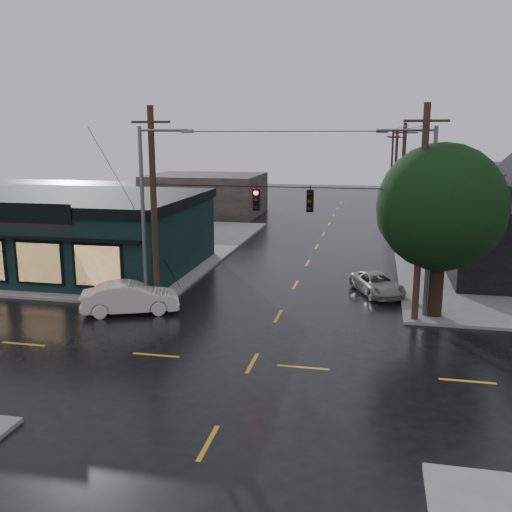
% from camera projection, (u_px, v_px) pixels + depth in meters
% --- Properties ---
extents(ground_plane, '(160.00, 160.00, 0.00)m').
position_uv_depth(ground_plane, '(252.00, 363.00, 22.29)').
color(ground_plane, black).
extents(sidewalk_nw, '(28.00, 28.00, 0.15)m').
position_uv_depth(sidewalk_nw, '(61.00, 245.00, 45.45)').
color(sidewalk_nw, gray).
rests_on(sidewalk_nw, ground).
extents(pizza_shop, '(16.30, 12.34, 4.90)m').
position_uv_depth(pizza_shop, '(70.00, 231.00, 37.16)').
color(pizza_shop, black).
rests_on(pizza_shop, ground).
extents(corner_tree, '(6.01, 6.01, 8.29)m').
position_uv_depth(corner_tree, '(441.00, 208.00, 26.61)').
color(corner_tree, black).
rests_on(corner_tree, ground).
extents(utility_pole_nw, '(2.00, 0.32, 10.15)m').
position_uv_depth(utility_pole_nw, '(158.00, 305.00, 29.82)').
color(utility_pole_nw, '#342217').
rests_on(utility_pole_nw, ground).
extents(utility_pole_ne, '(2.00, 0.32, 10.15)m').
position_uv_depth(utility_pole_ne, '(414.00, 322.00, 27.19)').
color(utility_pole_ne, '#342217').
rests_on(utility_pole_ne, ground).
extents(utility_pole_far_a, '(2.00, 0.32, 9.65)m').
position_uv_depth(utility_pole_far_a, '(399.00, 241.00, 47.75)').
color(utility_pole_far_a, '#342217').
rests_on(utility_pole_far_a, ground).
extents(utility_pole_far_b, '(2.00, 0.32, 9.15)m').
position_uv_depth(utility_pole_far_b, '(393.00, 210.00, 66.87)').
color(utility_pole_far_b, '#342217').
rests_on(utility_pole_far_b, ground).
extents(utility_pole_far_c, '(2.00, 0.32, 9.15)m').
position_uv_depth(utility_pole_far_c, '(390.00, 193.00, 86.00)').
color(utility_pole_far_c, '#342217').
rests_on(utility_pole_far_c, ground).
extents(span_signal_assembly, '(13.00, 0.48, 1.23)m').
position_uv_depth(span_signal_assembly, '(283.00, 200.00, 27.28)').
color(span_signal_assembly, black).
rests_on(span_signal_assembly, ground).
extents(streetlight_nw, '(5.40, 0.30, 9.15)m').
position_uv_depth(streetlight_nw, '(147.00, 309.00, 29.21)').
color(streetlight_nw, slate).
rests_on(streetlight_nw, ground).
extents(streetlight_ne, '(5.40, 0.30, 9.15)m').
position_uv_depth(streetlight_ne, '(424.00, 318.00, 27.75)').
color(streetlight_ne, slate).
rests_on(streetlight_ne, ground).
extents(bg_building_west, '(12.00, 10.00, 4.40)m').
position_uv_depth(bg_building_west, '(206.00, 194.00, 62.91)').
color(bg_building_west, '#312624').
rests_on(bg_building_west, ground).
extents(bg_building_east, '(14.00, 12.00, 5.60)m').
position_uv_depth(bg_building_east, '(486.00, 190.00, 61.49)').
color(bg_building_east, '#2D2D33').
rests_on(bg_building_east, ground).
extents(sedan_cream, '(5.05, 3.36, 1.57)m').
position_uv_depth(sedan_cream, '(130.00, 298.00, 28.38)').
color(sedan_cream, silver).
rests_on(sedan_cream, ground).
extents(suv_silver, '(3.48, 4.64, 1.17)m').
position_uv_depth(suv_silver, '(377.00, 284.00, 31.79)').
color(suv_silver, '#9F9C92').
rests_on(suv_silver, ground).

